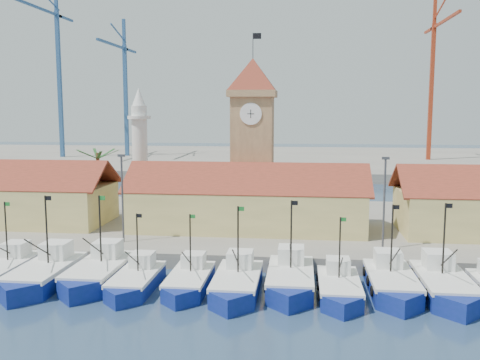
# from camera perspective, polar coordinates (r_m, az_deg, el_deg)

# --- Properties ---
(ground) EXTENTS (400.00, 400.00, 0.00)m
(ground) POSITION_cam_1_polar(r_m,az_deg,el_deg) (42.98, -1.93, -12.87)
(ground) COLOR #1C324B
(ground) RESTS_ON ground
(quay) EXTENTS (140.00, 32.00, 1.50)m
(quay) POSITION_cam_1_polar(r_m,az_deg,el_deg) (65.69, 1.17, -5.00)
(quay) COLOR gray
(quay) RESTS_ON ground
(terminal) EXTENTS (240.00, 80.00, 2.00)m
(terminal) POSITION_cam_1_polar(r_m,az_deg,el_deg) (150.62, 4.26, 2.14)
(terminal) COLOR gray
(terminal) RESTS_ON ground
(boat_0) EXTENTS (3.50, 9.58, 7.25)m
(boat_0) POSITION_cam_1_polar(r_m,az_deg,el_deg) (52.42, -23.96, -8.90)
(boat_0) COLOR navy
(boat_0) RESTS_ON ground
(boat_1) EXTENTS (3.91, 10.70, 8.09)m
(boat_1) POSITION_cam_1_polar(r_m,az_deg,el_deg) (49.41, -20.24, -9.59)
(boat_1) COLOR navy
(boat_1) RESTS_ON ground
(boat_2) EXTENTS (3.87, 10.60, 8.02)m
(boat_2) POSITION_cam_1_polar(r_m,az_deg,el_deg) (48.54, -14.96, -9.69)
(boat_2) COLOR navy
(boat_2) RESTS_ON ground
(boat_3) EXTENTS (3.25, 8.89, 6.73)m
(boat_3) POSITION_cam_1_polar(r_m,az_deg,el_deg) (46.15, -11.11, -10.65)
(boat_3) COLOR navy
(boat_3) RESTS_ON ground
(boat_4) EXTENTS (3.23, 8.84, 6.69)m
(boat_4) POSITION_cam_1_polar(r_m,az_deg,el_deg) (45.44, -5.49, -10.84)
(boat_4) COLOR navy
(boat_4) RESTS_ON ground
(boat_5) EXTENTS (3.64, 9.97, 7.54)m
(boat_5) POSITION_cam_1_polar(r_m,az_deg,el_deg) (44.38, -0.35, -11.13)
(boat_5) COLOR navy
(boat_5) RESTS_ON ground
(boat_6) EXTENTS (3.81, 10.43, 7.89)m
(boat_6) POSITION_cam_1_polar(r_m,az_deg,el_deg) (45.43, 5.39, -10.67)
(boat_6) COLOR navy
(boat_6) RESTS_ON ground
(boat_7) EXTENTS (3.28, 9.00, 6.81)m
(boat_7) POSITION_cam_1_polar(r_m,az_deg,el_deg) (44.23, 10.56, -11.43)
(boat_7) COLOR navy
(boat_7) RESTS_ON ground
(boat_8) EXTENTS (3.71, 10.16, 7.69)m
(boat_8) POSITION_cam_1_polar(r_m,az_deg,el_deg) (46.08, 15.91, -10.70)
(boat_8) COLOR navy
(boat_8) RESTS_ON ground
(boat_9) EXTENTS (3.84, 10.51, 7.95)m
(boat_9) POSITION_cam_1_polar(r_m,az_deg,el_deg) (46.67, 21.01, -10.65)
(boat_9) COLOR navy
(boat_9) RESTS_ON ground
(hall_center) EXTENTS (27.04, 10.13, 7.61)m
(hall_center) POSITION_cam_1_polar(r_m,az_deg,el_deg) (61.14, 0.82, -2.85)
(hall_center) COLOR #E4CF7D
(hall_center) RESTS_ON quay
(clock_tower) EXTENTS (5.80, 5.80, 22.70)m
(clock_tower) POSITION_cam_1_polar(r_m,az_deg,el_deg) (66.19, 1.36, 4.89)
(clock_tower) COLOR tan
(clock_tower) RESTS_ON quay
(minaret) EXTENTS (3.00, 3.00, 16.30)m
(minaret) POSITION_cam_1_polar(r_m,az_deg,el_deg) (71.22, -10.62, 3.15)
(minaret) COLOR silver
(minaret) RESTS_ON quay
(palm_tree) EXTENTS (5.60, 5.03, 8.39)m
(palm_tree) POSITION_cam_1_polar(r_m,az_deg,el_deg) (71.34, -14.87, 0.22)
(palm_tree) COLOR brown
(palm_tree) RESTS_ON quay
(lamp_posts) EXTENTS (80.70, 0.25, 9.03)m
(lamp_posts) POSITION_cam_1_polar(r_m,az_deg,el_deg) (52.83, 0.50, -1.75)
(lamp_posts) COLOR #3F3F44
(lamp_posts) RESTS_ON quay
(crane_blue_far) EXTENTS (1.00, 33.84, 46.41)m
(crane_blue_far) POSITION_cam_1_polar(r_m,az_deg,el_deg) (155.74, -19.01, 11.82)
(crane_blue_far) COLOR #2B5383
(crane_blue_far) RESTS_ON terminal
(crane_blue_near) EXTENTS (1.00, 30.14, 37.99)m
(crane_blue_near) POSITION_cam_1_polar(r_m,az_deg,el_deg) (155.05, -12.28, 10.24)
(crane_blue_near) COLOR #2B5383
(crane_blue_near) RESTS_ON terminal
(crane_red_right) EXTENTS (1.00, 32.85, 41.91)m
(crane_red_right) POSITION_cam_1_polar(r_m,az_deg,el_deg) (147.57, 19.94, 11.05)
(crane_red_right) COLOR #A03218
(crane_red_right) RESTS_ON terminal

